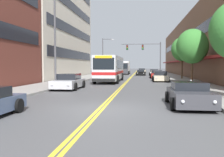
# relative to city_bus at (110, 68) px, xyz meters

# --- Properties ---
(ground_plane) EXTENTS (240.00, 240.00, 0.00)m
(ground_plane) POSITION_rel_city_bus_xyz_m (2.12, 17.05, -1.80)
(ground_plane) COLOR #4C4C4F
(sidewalk_left) EXTENTS (3.74, 106.00, 0.17)m
(sidewalk_left) POSITION_rel_city_bus_xyz_m (-5.25, 17.05, -1.71)
(sidewalk_left) COLOR gray
(sidewalk_left) RESTS_ON ground_plane
(sidewalk_right) EXTENTS (3.74, 106.00, 0.17)m
(sidewalk_right) POSITION_rel_city_bus_xyz_m (9.48, 17.05, -1.71)
(sidewalk_right) COLOR gray
(sidewalk_right) RESTS_ON ground_plane
(centre_line) EXTENTS (0.34, 106.00, 0.01)m
(centre_line) POSITION_rel_city_bus_xyz_m (2.12, 17.05, -1.79)
(centre_line) COLOR yellow
(centre_line) RESTS_ON ground_plane
(storefront_row_right) EXTENTS (9.10, 68.00, 10.79)m
(storefront_row_right) POSITION_rel_city_bus_xyz_m (15.59, 17.05, 3.59)
(storefront_row_right) COLOR brown
(storefront_row_right) RESTS_ON ground_plane
(city_bus) EXTENTS (2.91, 10.98, 3.18)m
(city_bus) POSITION_rel_city_bus_xyz_m (0.00, 0.00, 0.00)
(city_bus) COLOR silver
(city_bus) RESTS_ON ground_plane
(car_silver_parked_left_mid) EXTENTS (2.17, 4.76, 1.36)m
(car_silver_parked_left_mid) POSITION_rel_city_bus_xyz_m (-2.33, -10.39, -1.16)
(car_silver_parked_left_mid) COLOR #B7B7BC
(car_silver_parked_left_mid) RESTS_ON ground_plane
(car_navy_parked_left_far) EXTENTS (2.16, 4.93, 1.33)m
(car_navy_parked_left_far) POSITION_rel_city_bus_xyz_m (-2.23, 10.17, -1.17)
(car_navy_parked_left_far) COLOR #19234C
(car_navy_parked_left_far) RESTS_ON ground_plane
(car_dark_grey_parked_right_foreground) EXTENTS (2.14, 4.37, 1.24)m
(car_dark_grey_parked_right_foreground) POSITION_rel_city_bus_xyz_m (6.46, -18.66, -1.21)
(car_dark_grey_parked_right_foreground) COLOR #38383D
(car_dark_grey_parked_right_foreground) RESTS_ON ground_plane
(car_white_parked_right_mid) EXTENTS (2.03, 4.21, 1.30)m
(car_white_parked_right_mid) POSITION_rel_city_bus_xyz_m (6.53, 20.89, -1.20)
(car_white_parked_right_mid) COLOR white
(car_white_parked_right_mid) RESTS_ON ground_plane
(car_champagne_parked_right_far) EXTENTS (2.08, 4.66, 1.35)m
(car_champagne_parked_right_far) POSITION_rel_city_bus_xyz_m (6.45, 1.54, -1.18)
(car_champagne_parked_right_far) COLOR beige
(car_champagne_parked_right_far) RESTS_ON ground_plane
(car_red_parked_right_end) EXTENTS (2.20, 4.67, 1.31)m
(car_red_parked_right_end) POSITION_rel_city_bus_xyz_m (6.45, 9.90, -1.18)
(car_red_parked_right_end) COLOR maroon
(car_red_parked_right_end) RESTS_ON ground_plane
(car_beige_moving_lead) EXTENTS (2.16, 4.93, 1.29)m
(car_beige_moving_lead) POSITION_rel_city_bus_xyz_m (3.98, 35.68, -1.19)
(car_beige_moving_lead) COLOR #BCAD89
(car_beige_moving_lead) RESTS_ON ground_plane
(car_black_moving_second) EXTENTS (2.02, 4.74, 1.16)m
(car_black_moving_second) POSITION_rel_city_bus_xyz_m (3.78, 21.77, -1.25)
(car_black_moving_second) COLOR black
(car_black_moving_second) RESTS_ON ground_plane
(box_truck) EXTENTS (2.59, 7.38, 3.06)m
(box_truck) POSITION_rel_city_bus_xyz_m (-0.19, 27.44, -0.21)
(box_truck) COLOR #38383D
(box_truck) RESTS_ON ground_plane
(traffic_signal_mast) EXTENTS (7.14, 0.38, 6.31)m
(traffic_signal_mast) POSITION_rel_city_bus_xyz_m (4.84, 14.10, 2.74)
(traffic_signal_mast) COLOR #47474C
(traffic_signal_mast) RESTS_ON ground_plane
(street_lamp_left_near) EXTENTS (2.68, 0.28, 8.56)m
(street_lamp_left_near) POSITION_rel_city_bus_xyz_m (-2.82, -11.40, 3.29)
(street_lamp_left_near) COLOR #47474C
(street_lamp_left_near) RESTS_ON ground_plane
(street_lamp_left_far) EXTENTS (2.17, 0.28, 7.06)m
(street_lamp_left_far) POSITION_rel_city_bus_xyz_m (-2.87, 13.97, 2.45)
(street_lamp_left_far) COLOR #47474C
(street_lamp_left_far) RESTS_ON ground_plane
(street_tree_right_mid) EXTENTS (3.38, 3.38, 5.82)m
(street_tree_right_mid) POSITION_rel_city_bus_xyz_m (9.41, -3.91, 2.32)
(street_tree_right_mid) COLOR brown
(street_tree_right_mid) RESTS_ON sidewalk_right
(street_tree_right_far) EXTENTS (3.15, 3.15, 5.99)m
(street_tree_right_far) POSITION_rel_city_bus_xyz_m (9.82, 5.57, 2.62)
(street_tree_right_far) COLOR brown
(street_tree_right_far) RESTS_ON sidewalk_right
(fire_hydrant) EXTENTS (0.28, 0.20, 0.73)m
(fire_hydrant) POSITION_rel_city_bus_xyz_m (8.06, -10.56, -1.26)
(fire_hydrant) COLOR #B7B7BC
(fire_hydrant) RESTS_ON sidewalk_right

